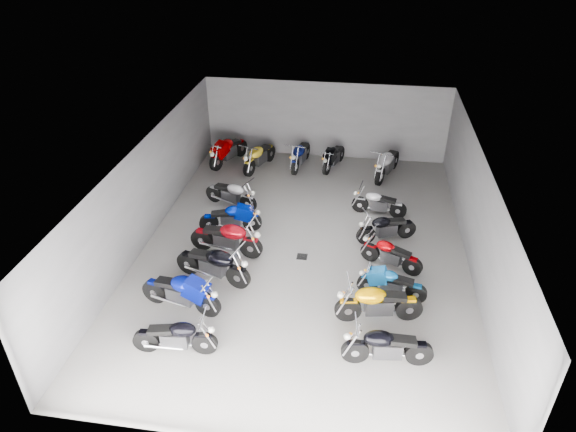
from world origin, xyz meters
name	(u,v)px	position (x,y,z in m)	size (l,w,h in m)	color
ground	(304,248)	(0.00, 0.00, 0.00)	(14.00, 14.00, 0.00)	gray
wall_back	(325,120)	(0.00, 7.00, 1.60)	(10.00, 0.10, 3.20)	slate
wall_left	(146,192)	(-5.00, 0.00, 1.60)	(0.10, 14.00, 3.20)	slate
wall_right	(478,217)	(5.00, 0.00, 1.60)	(0.10, 14.00, 3.20)	slate
ceiling	(306,154)	(0.00, 0.00, 3.22)	(10.00, 14.00, 0.04)	black
drain_grate	(302,257)	(0.00, -0.50, 0.01)	(0.32, 0.32, 0.01)	black
motorcycle_left_a	(176,336)	(-2.48, -4.82, 0.49)	(2.05, 0.45, 0.90)	black
motorcycle_left_b	(181,292)	(-2.85, -3.31, 0.55)	(2.29, 0.66, 1.02)	black
motorcycle_left_c	(214,264)	(-2.34, -2.00, 0.57)	(2.31, 0.77, 1.04)	black
motorcycle_left_d	(227,238)	(-2.30, -0.65, 0.56)	(2.33, 0.56, 1.03)	black
motorcycle_left_e	(231,218)	(-2.48, 0.62, 0.49)	(2.04, 0.58, 0.90)	black
motorcycle_left_f	(231,194)	(-2.87, 2.18, 0.50)	(2.02, 0.86, 0.92)	black
motorcycle_right_a	(386,347)	(2.46, -4.42, 0.52)	(2.15, 0.48, 0.94)	black
motorcycle_right_b	(378,303)	(2.26, -2.96, 0.55)	(2.27, 0.61, 1.00)	black
motorcycle_right_c	(391,284)	(2.62, -2.00, 0.46)	(1.91, 0.48, 0.84)	black
motorcycle_right_d	(391,254)	(2.63, -0.62, 0.46)	(1.82, 0.88, 0.85)	black
motorcycle_right_e	(386,228)	(2.52, 0.80, 0.48)	(1.91, 0.91, 0.89)	black
motorcycle_right_f	(378,203)	(2.28, 2.39, 0.46)	(1.90, 0.48, 0.84)	black
motorcycle_back_a	(228,151)	(-3.87, 5.65, 0.57)	(1.09, 2.22, 1.04)	black
motorcycle_back_b	(259,156)	(-2.51, 5.35, 0.55)	(0.91, 2.19, 1.00)	black
motorcycle_back_c	(300,155)	(-0.87, 5.78, 0.54)	(0.57, 2.24, 0.99)	black
motorcycle_back_d	(334,157)	(0.47, 5.87, 0.49)	(0.77, 1.99, 0.90)	black
motorcycle_back_e	(387,163)	(2.61, 5.39, 0.58)	(0.97, 2.31, 1.06)	black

